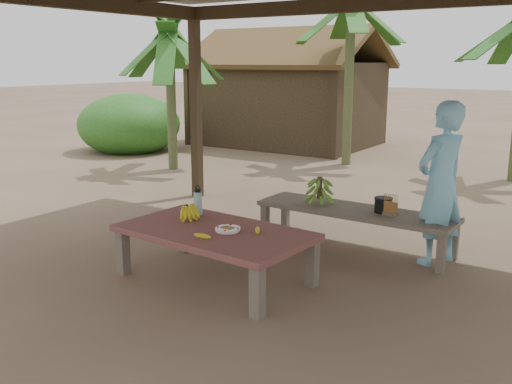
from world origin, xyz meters
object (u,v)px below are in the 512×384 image
Objects in this scene: water_flask at (198,202)px; woman at (441,184)px; ripe_banana_bunch at (187,211)px; bench at (355,214)px; work_table at (215,236)px; cooking_pot at (383,205)px; plate at (228,229)px.

water_flask is 2.46m from woman.
water_flask is 0.19× the size of woman.
water_flask is (0.00, 0.17, 0.05)m from ripe_banana_bunch.
ripe_banana_bunch is at bearing -91.37° from water_flask.
water_flask is at bearing -131.60° from bench.
woman is (2.07, 1.31, 0.20)m from water_flask.
bench is at bearing -64.13° from woman.
cooking_pot is (1.03, 1.63, 0.09)m from work_table.
work_table is 0.84× the size of bench.
ripe_banana_bunch is (-1.17, -1.45, 0.18)m from bench.
work_table is 1.12× the size of woman.
plate is at bearing -27.05° from water_flask.
water_flask reaches higher than ripe_banana_bunch.
plate is 1.28× the size of cooking_pot.
ripe_banana_bunch is 0.16× the size of woman.
water_flask is (-1.17, -1.28, 0.24)m from bench.
water_flask is 1.98m from cooking_pot.
cooking_pot is 0.11× the size of woman.
woman is (2.07, 1.49, 0.25)m from ripe_banana_bunch.
bench is 7.11× the size of water_flask.
work_table is 7.88× the size of plate.
bench is 9.34× the size of plate.
cooking_pot is at bearing 41.39° from water_flask.
ripe_banana_bunch reaches higher than plate.
cooking_pot is (1.49, 1.48, -0.05)m from ripe_banana_bunch.
woman is (1.61, 1.63, 0.40)m from work_table.
bench is at bearing 69.72° from work_table.
bench is at bearing 51.08° from ripe_banana_bunch.
work_table is 1.93m from cooking_pot.
cooking_pot reaches higher than plate.
work_table is at bearing -17.77° from ripe_banana_bunch.
cooking_pot is (1.48, 1.31, -0.10)m from water_flask.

